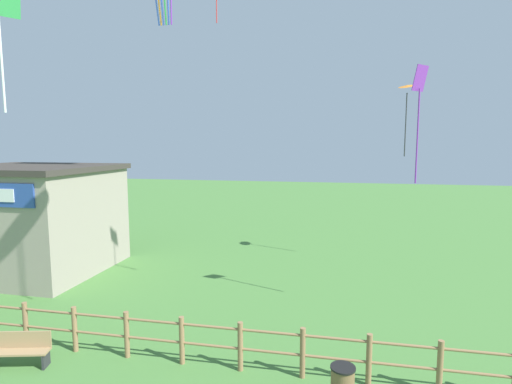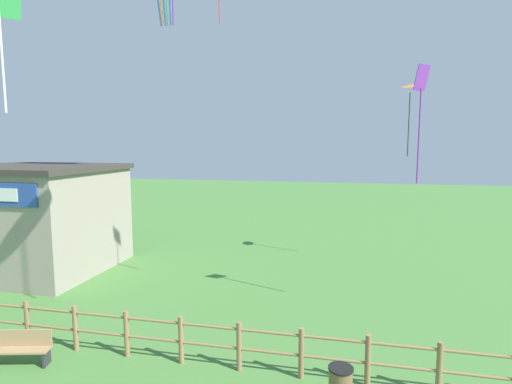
{
  "view_description": "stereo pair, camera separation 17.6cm",
  "coord_description": "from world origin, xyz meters",
  "px_view_note": "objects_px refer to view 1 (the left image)",
  "views": [
    {
      "loc": [
        2.33,
        -1.7,
        5.78
      ],
      "look_at": [
        0.0,
        9.68,
        4.39
      ],
      "focal_mm": 28.0,
      "sensor_mm": 36.0,
      "label": 1
    },
    {
      "loc": [
        2.5,
        -1.66,
        5.78
      ],
      "look_at": [
        0.0,
        9.68,
        4.39
      ],
      "focal_mm": 28.0,
      "sensor_mm": 36.0,
      "label": 2
    }
  ],
  "objects_px": {
    "park_bench_by_building": "(19,349)",
    "kite_purple_streamer": "(419,105)",
    "kite_orange_delta": "(407,92)",
    "seaside_building": "(31,218)"
  },
  "relations": [
    {
      "from": "park_bench_by_building",
      "to": "kite_orange_delta",
      "type": "distance_m",
      "value": 17.28
    },
    {
      "from": "park_bench_by_building",
      "to": "kite_orange_delta",
      "type": "height_order",
      "value": "kite_orange_delta"
    },
    {
      "from": "seaside_building",
      "to": "park_bench_by_building",
      "type": "height_order",
      "value": "seaside_building"
    },
    {
      "from": "park_bench_by_building",
      "to": "kite_orange_delta",
      "type": "xyz_separation_m",
      "value": [
        11.02,
        10.89,
        7.64
      ]
    },
    {
      "from": "kite_orange_delta",
      "to": "kite_purple_streamer",
      "type": "bearing_deg",
      "value": -95.22
    },
    {
      "from": "seaside_building",
      "to": "park_bench_by_building",
      "type": "distance_m",
      "value": 9.28
    },
    {
      "from": "kite_purple_streamer",
      "to": "seaside_building",
      "type": "bearing_deg",
      "value": 172.74
    },
    {
      "from": "park_bench_by_building",
      "to": "kite_purple_streamer",
      "type": "xyz_separation_m",
      "value": [
        10.49,
        5.04,
        6.54
      ]
    },
    {
      "from": "seaside_building",
      "to": "kite_purple_streamer",
      "type": "relative_size",
      "value": 1.86
    },
    {
      "from": "seaside_building",
      "to": "kite_orange_delta",
      "type": "bearing_deg",
      "value": 12.8
    }
  ]
}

